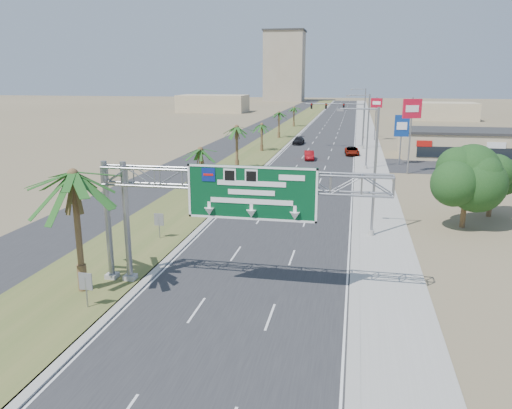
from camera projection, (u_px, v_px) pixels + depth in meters
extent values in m
plane|color=#8C7A59|center=(191.00, 393.00, 19.70)|extent=(600.00, 600.00, 0.00)
cube|color=#28282B|center=(332.00, 127.00, 124.23)|extent=(12.00, 300.00, 0.02)
cube|color=#9E9B93|center=(366.00, 128.00, 122.62)|extent=(4.00, 300.00, 0.10)
cube|color=#4F602A|center=(292.00, 127.00, 126.11)|extent=(7.00, 300.00, 0.12)
cube|color=#28282B|center=(265.00, 126.00, 127.45)|extent=(8.00, 300.00, 0.02)
cylinder|color=gray|center=(127.00, 223.00, 29.65)|extent=(0.36, 0.36, 7.40)
cylinder|color=gray|center=(108.00, 222.00, 29.88)|extent=(0.36, 0.36, 7.40)
cube|color=#9E9B93|center=(130.00, 278.00, 30.52)|extent=(0.70, 0.70, 0.40)
cube|color=#9E9B93|center=(112.00, 277.00, 30.74)|extent=(0.70, 0.70, 0.40)
cube|color=#074120|center=(252.00, 193.00, 27.17)|extent=(7.20, 0.12, 3.00)
cube|color=navy|center=(208.00, 175.00, 27.31)|extent=(0.75, 0.03, 0.75)
cone|color=white|center=(251.00, 214.00, 27.38)|extent=(0.56, 0.56, 0.45)
cylinder|color=brown|center=(78.00, 234.00, 28.18)|extent=(0.36, 0.36, 7.00)
cylinder|color=brown|center=(82.00, 278.00, 28.84)|extent=(0.54, 0.54, 1.68)
cylinder|color=brown|center=(201.00, 174.00, 51.29)|extent=(0.36, 0.36, 5.00)
cylinder|color=brown|center=(202.00, 192.00, 51.76)|extent=(0.54, 0.54, 1.20)
cylinder|color=brown|center=(237.00, 149.00, 66.40)|extent=(0.36, 0.36, 5.80)
cylinder|color=brown|center=(237.00, 165.00, 66.94)|extent=(0.54, 0.54, 1.39)
cylinder|color=brown|center=(262.00, 138.00, 83.66)|extent=(0.36, 0.36, 4.50)
cylinder|color=brown|center=(262.00, 148.00, 84.09)|extent=(0.54, 0.54, 1.08)
cylinder|color=brown|center=(279.00, 126.00, 101.63)|extent=(0.36, 0.36, 5.20)
cylinder|color=brown|center=(279.00, 135.00, 102.12)|extent=(0.54, 0.54, 1.25)
cylinder|color=brown|center=(294.00, 117.00, 125.44)|extent=(0.36, 0.36, 4.80)
cylinder|color=brown|center=(294.00, 125.00, 125.89)|extent=(0.54, 0.54, 1.15)
cylinder|color=gray|center=(375.00, 174.00, 37.95)|extent=(0.20, 0.20, 10.00)
cylinder|color=gray|center=(359.00, 109.00, 37.02)|extent=(2.80, 0.12, 0.12)
cube|color=slate|center=(340.00, 110.00, 37.31)|extent=(0.50, 0.22, 0.18)
cylinder|color=#9E9B93|center=(371.00, 233.00, 39.13)|extent=(0.44, 0.44, 0.50)
cylinder|color=gray|center=(368.00, 132.00, 66.46)|extent=(0.20, 0.20, 10.00)
cylinder|color=gray|center=(359.00, 95.00, 65.53)|extent=(2.80, 0.12, 0.12)
cube|color=slate|center=(348.00, 96.00, 65.82)|extent=(0.50, 0.22, 0.18)
cylinder|color=#9E9B93|center=(366.00, 168.00, 67.64)|extent=(0.44, 0.44, 0.50)
cylinder|color=gray|center=(364.00, 114.00, 100.68)|extent=(0.20, 0.20, 10.00)
cylinder|color=gray|center=(359.00, 89.00, 99.74)|extent=(2.80, 0.12, 0.12)
cube|color=slate|center=(351.00, 90.00, 100.03)|extent=(0.50, 0.22, 0.18)
cylinder|color=#9E9B93|center=(363.00, 137.00, 101.85)|extent=(0.44, 0.44, 0.50)
cylinder|color=gray|center=(363.00, 126.00, 85.77)|extent=(0.28, 0.28, 8.00)
cylinder|color=gray|center=(335.00, 104.00, 85.80)|extent=(10.00, 0.18, 0.18)
cube|color=black|center=(344.00, 106.00, 85.43)|extent=(0.32, 0.18, 0.95)
cube|color=black|center=(326.00, 106.00, 86.00)|extent=(0.32, 0.18, 0.95)
cube|color=black|center=(312.00, 106.00, 86.47)|extent=(0.32, 0.18, 0.95)
sphere|color=red|center=(344.00, 105.00, 85.24)|extent=(0.22, 0.22, 0.22)
imported|color=black|center=(364.00, 108.00, 85.03)|extent=(0.16, 0.16, 0.60)
cylinder|color=#9E9B93|center=(362.00, 147.00, 86.69)|extent=(0.56, 0.56, 0.60)
cube|color=tan|center=(460.00, 144.00, 77.77)|extent=(18.00, 10.00, 4.00)
cylinder|color=brown|center=(464.00, 205.00, 41.09)|extent=(0.44, 0.44, 3.90)
sphere|color=#133914|center=(468.00, 174.00, 40.45)|extent=(4.50, 4.50, 4.50)
cylinder|color=brown|center=(490.00, 199.00, 44.40)|extent=(0.44, 0.44, 3.30)
sphere|color=#133914|center=(493.00, 174.00, 43.86)|extent=(3.50, 3.50, 3.50)
cylinder|color=gray|center=(87.00, 294.00, 26.66)|extent=(0.08, 0.08, 1.80)
cube|color=slate|center=(86.00, 281.00, 26.48)|extent=(0.75, 0.06, 0.95)
cylinder|color=gray|center=(159.00, 228.00, 38.19)|extent=(0.08, 0.08, 1.80)
cube|color=slate|center=(159.00, 220.00, 38.02)|extent=(0.75, 0.06, 0.95)
cube|color=gray|center=(284.00, 67.00, 259.00)|extent=(20.00, 16.00, 35.00)
cube|color=tan|center=(213.00, 104.00, 179.52)|extent=(24.00, 14.00, 6.00)
cube|color=tan|center=(440.00, 111.00, 146.46)|extent=(20.00, 12.00, 5.00)
imported|color=black|center=(256.00, 188.00, 52.89)|extent=(1.90, 4.21, 1.40)
imported|color=maroon|center=(309.00, 155.00, 75.49)|extent=(1.95, 4.20, 1.33)
imported|color=gray|center=(352.00, 151.00, 79.92)|extent=(2.49, 4.81, 1.30)
imported|color=black|center=(299.00, 141.00, 92.98)|extent=(2.00, 4.61, 1.32)
cylinder|color=gray|center=(410.00, 136.00, 63.26)|extent=(0.20, 0.20, 9.73)
cube|color=red|center=(412.00, 109.00, 62.40)|extent=(2.37, 1.04, 2.40)
cube|color=white|center=(412.00, 109.00, 62.23)|extent=(1.61, 0.57, 0.84)
cylinder|color=gray|center=(401.00, 140.00, 70.18)|extent=(0.20, 0.20, 7.25)
cube|color=navy|center=(402.00, 126.00, 69.71)|extent=(2.01, 0.40, 3.00)
cube|color=white|center=(402.00, 126.00, 69.54)|extent=(1.40, 0.11, 1.05)
cylinder|color=gray|center=(376.00, 119.00, 97.43)|extent=(0.20, 0.20, 8.43)
cube|color=#AB0D23|center=(377.00, 103.00, 96.66)|extent=(2.19, 0.96, 1.80)
cube|color=white|center=(377.00, 103.00, 96.49)|extent=(1.48, 0.51, 0.63)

